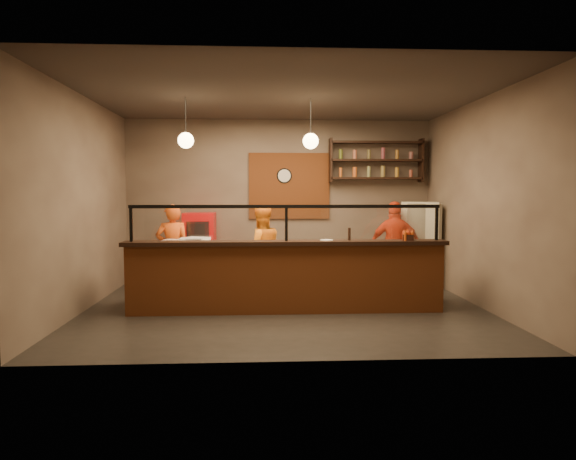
{
  "coord_description": "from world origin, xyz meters",
  "views": [
    {
      "loc": [
        -0.38,
        -7.71,
        1.74
      ],
      "look_at": [
        0.06,
        0.3,
        1.18
      ],
      "focal_mm": 32.0,
      "sensor_mm": 36.0,
      "label": 1
    }
  ],
  "objects": [
    {
      "name": "condiment_caddy",
      "position": [
        1.78,
        -0.33,
        1.1
      ],
      "size": [
        0.18,
        0.16,
        0.09
      ],
      "primitive_type": "cube",
      "rotation": [
        0.0,
        0.0,
        -0.23
      ],
      "color": "black",
      "rests_on": "counter_ledge"
    },
    {
      "name": "cook_left",
      "position": [
        -1.89,
        1.17,
        0.78
      ],
      "size": [
        0.61,
        0.44,
        1.57
      ],
      "primitive_type": "imported",
      "rotation": [
        0.0,
        0.0,
        3.27
      ],
      "color": "#EA5516",
      "rests_on": "floor"
    },
    {
      "name": "wall_shelving",
      "position": [
        1.9,
        2.32,
        2.4
      ],
      "size": [
        1.84,
        0.28,
        0.85
      ],
      "color": "black",
      "rests_on": "wall_back"
    },
    {
      "name": "rolling_pin",
      "position": [
        -0.59,
        0.26,
        0.93
      ],
      "size": [
        0.32,
        0.07,
        0.05
      ],
      "primitive_type": "cylinder",
      "rotation": [
        0.0,
        1.57,
        -0.05
      ],
      "color": "yellow",
      "rests_on": "worktop"
    },
    {
      "name": "pendant_right",
      "position": [
        0.4,
        0.2,
        2.55
      ],
      "size": [
        0.24,
        0.24,
        0.77
      ],
      "color": "black",
      "rests_on": "ceiling"
    },
    {
      "name": "service_counter",
      "position": [
        0.0,
        -0.3,
        0.5
      ],
      "size": [
        4.6,
        0.25,
        1.0
      ],
      "primitive_type": "cube",
      "color": "#994A21",
      "rests_on": "floor"
    },
    {
      "name": "sneeze_guard",
      "position": [
        0.0,
        -0.3,
        1.37
      ],
      "size": [
        4.5,
        0.05,
        0.52
      ],
      "color": "white",
      "rests_on": "counter_ledge"
    },
    {
      "name": "wall_left",
      "position": [
        -3.0,
        0.0,
        1.6
      ],
      "size": [
        0.0,
        5.0,
        5.0
      ],
      "primitive_type": "plane",
      "rotation": [
        1.57,
        0.0,
        1.57
      ],
      "color": "#746355",
      "rests_on": "floor"
    },
    {
      "name": "fridge",
      "position": [
        2.6,
        1.74,
        0.8
      ],
      "size": [
        0.8,
        0.77,
        1.59
      ],
      "primitive_type": "cube",
      "rotation": [
        0.0,
        0.0,
        -0.26
      ],
      "color": "#ECE8C8",
      "rests_on": "floor"
    },
    {
      "name": "prep_tub_b",
      "position": [
        -1.43,
        0.15,
        0.99
      ],
      "size": [
        0.34,
        0.27,
        0.17
      ],
      "primitive_type": "cube",
      "rotation": [
        0.0,
        0.0,
        -0.01
      ],
      "color": "silver",
      "rests_on": "worktop"
    },
    {
      "name": "brick_patch",
      "position": [
        0.2,
        2.47,
        1.9
      ],
      "size": [
        1.6,
        0.04,
        1.3
      ],
      "primitive_type": "cube",
      "color": "#994A21",
      "rests_on": "wall_back"
    },
    {
      "name": "red_cooler",
      "position": [
        -1.54,
        2.15,
        0.69
      ],
      "size": [
        0.59,
        0.54,
        1.38
      ],
      "primitive_type": "cube",
      "rotation": [
        0.0,
        0.0,
        -0.0
      ],
      "color": "red",
      "rests_on": "floor"
    },
    {
      "name": "cook_mid",
      "position": [
        -0.37,
        0.94,
        0.78
      ],
      "size": [
        0.9,
        0.78,
        1.56
      ],
      "primitive_type": "imported",
      "rotation": [
        0.0,
        0.0,
        3.43
      ],
      "color": "orange",
      "rests_on": "floor"
    },
    {
      "name": "ceiling",
      "position": [
        0.0,
        0.0,
        3.2
      ],
      "size": [
        6.0,
        6.0,
        0.0
      ],
      "primitive_type": "plane",
      "rotation": [
        3.14,
        0.0,
        0.0
      ],
      "color": "#3B332D",
      "rests_on": "wall_back"
    },
    {
      "name": "counter_ledge",
      "position": [
        0.0,
        -0.3,
        1.03
      ],
      "size": [
        4.7,
        0.37,
        0.06
      ],
      "primitive_type": "cube",
      "color": "black",
      "rests_on": "service_counter"
    },
    {
      "name": "wall_back",
      "position": [
        0.0,
        2.5,
        1.6
      ],
      "size": [
        6.0,
        0.0,
        6.0
      ],
      "primitive_type": "plane",
      "rotation": [
        1.57,
        0.0,
        0.0
      ],
      "color": "#746355",
      "rests_on": "floor"
    },
    {
      "name": "wall_front",
      "position": [
        0.0,
        -2.5,
        1.6
      ],
      "size": [
        6.0,
        0.0,
        6.0
      ],
      "primitive_type": "plane",
      "rotation": [
        -1.57,
        0.0,
        0.0
      ],
      "color": "#746355",
      "rests_on": "floor"
    },
    {
      "name": "worktop_cabinet",
      "position": [
        0.0,
        0.2,
        0.42
      ],
      "size": [
        4.6,
        0.75,
        0.85
      ],
      "primitive_type": "cube",
      "color": "gray",
      "rests_on": "floor"
    },
    {
      "name": "small_plate",
      "position": [
        0.59,
        -0.29,
        1.07
      ],
      "size": [
        0.22,
        0.22,
        0.01
      ],
      "primitive_type": "cylinder",
      "rotation": [
        0.0,
        0.0,
        0.17
      ],
      "color": "silver",
      "rests_on": "counter_ledge"
    },
    {
      "name": "cook_right",
      "position": [
        2.05,
        1.36,
        0.8
      ],
      "size": [
        0.99,
        0.51,
        1.61
      ],
      "primitive_type": "imported",
      "rotation": [
        0.0,
        0.0,
        3.01
      ],
      "color": "red",
      "rests_on": "floor"
    },
    {
      "name": "pepper_mill",
      "position": [
        0.93,
        -0.26,
        1.15
      ],
      "size": [
        0.05,
        0.05,
        0.18
      ],
      "primitive_type": "cylinder",
      "rotation": [
        0.0,
        0.0,
        0.27
      ],
      "color": "black",
      "rests_on": "counter_ledge"
    },
    {
      "name": "wall_right",
      "position": [
        3.0,
        0.0,
        1.6
      ],
      "size": [
        0.0,
        5.0,
        5.0
      ],
      "primitive_type": "plane",
      "rotation": [
        1.57,
        0.0,
        -1.57
      ],
      "color": "#746355",
      "rests_on": "floor"
    },
    {
      "name": "floor",
      "position": [
        0.0,
        0.0,
        0.0
      ],
      "size": [
        6.0,
        6.0,
        0.0
      ],
      "primitive_type": "plane",
      "color": "black",
      "rests_on": "ground"
    },
    {
      "name": "wall_clock",
      "position": [
        0.1,
        2.46,
        2.1
      ],
      "size": [
        0.3,
        0.04,
        0.3
      ],
      "primitive_type": "cylinder",
      "rotation": [
        1.57,
        0.0,
        0.0
      ],
      "color": "black",
      "rests_on": "wall_back"
    },
    {
      "name": "prep_tub_a",
      "position": [
        -1.36,
        0.25,
        0.99
      ],
      "size": [
        0.42,
        0.39,
        0.17
      ],
      "primitive_type": "cube",
      "rotation": [
        0.0,
        0.0,
        -0.4
      ],
      "color": "white",
      "rests_on": "worktop"
    },
    {
      "name": "pendant_left",
      "position": [
        -1.5,
        0.2,
        2.55
      ],
      "size": [
        0.24,
        0.24,
        0.77
      ],
      "color": "black",
      "rests_on": "ceiling"
    },
    {
      "name": "prep_tub_c",
      "position": [
        -1.66,
        -0.01,
        0.98
      ],
      "size": [
        0.37,
        0.32,
        0.16
      ],
      "primitive_type": "cube",
      "rotation": [
        0.0,
        0.0,
        -0.24
      ],
      "color": "silver",
      "rests_on": "worktop"
    },
    {
      "name": "worktop",
      "position": [
        0.0,
        0.2,
        0.88
      ],
      "size": [
        4.6,
        0.75,
        0.05
      ],
      "primitive_type": "cube",
      "color": "silver",
      "rests_on": "worktop_cabinet"
    },
    {
      "name": "pizza_dough",
      "position": [
        0.03,
        0.24,
        0.91
      ],
      "size": [
        0.58,
        0.58,
        0.01
      ],
      "primitive_type": "cylinder",
      "rotation": [
        0.0,
        0.0,
        0.35
      ],
      "color": "beige",
      "rests_on": "worktop"
    }
  ]
}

